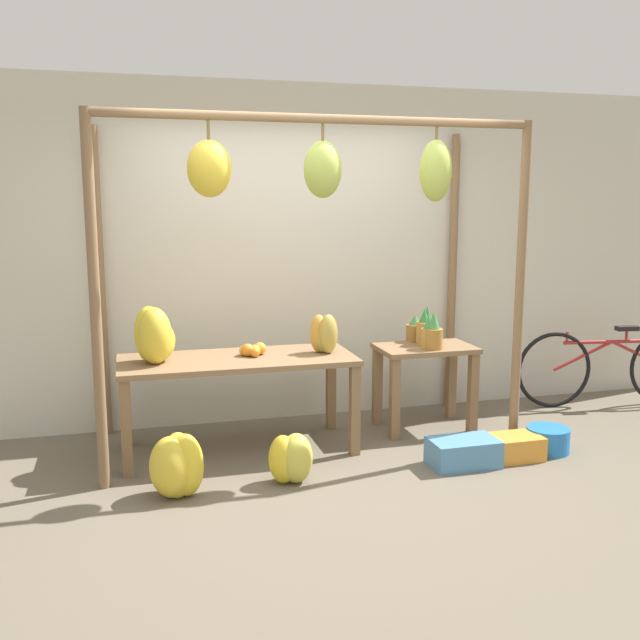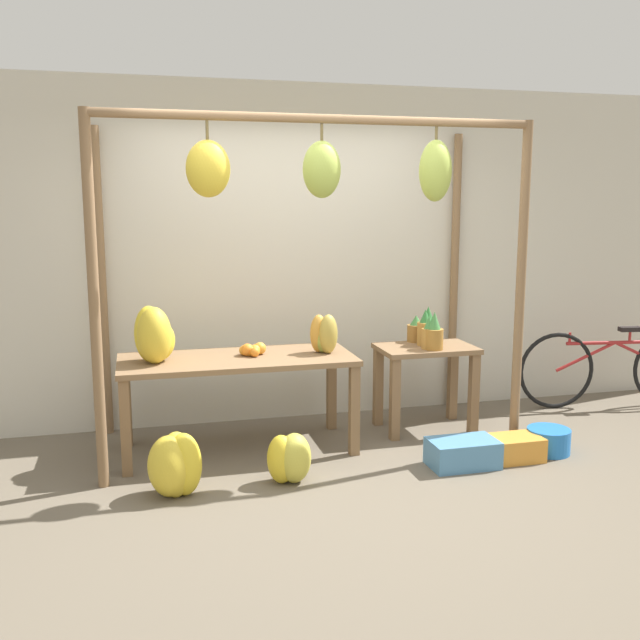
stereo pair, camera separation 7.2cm
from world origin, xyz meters
name	(u,v)px [view 2 (the right image)]	position (x,y,z in m)	size (l,w,h in m)	color
ground_plane	(335,481)	(0.00, 0.00, 0.00)	(20.00, 20.00, 0.00)	#665B4C
shop_wall_back	(287,255)	(0.00, 1.51, 1.40)	(8.00, 0.08, 2.80)	beige
stall_awning	(311,214)	(-0.03, 0.51, 1.76)	(3.06, 1.29, 2.41)	brown
display_table_main	(237,370)	(-0.54, 0.76, 0.62)	(1.72, 0.73, 0.71)	brown
display_table_side	(426,368)	(1.01, 0.87, 0.51)	(0.77, 0.50, 0.69)	brown
banana_pile_on_table	(153,336)	(-1.13, 0.74, 0.90)	(0.36, 0.39, 0.40)	yellow
orange_pile	(252,350)	(-0.42, 0.79, 0.76)	(0.20, 0.18, 0.09)	orange
pineapple_cluster	(427,331)	(1.02, 0.89, 0.81)	(0.19, 0.48, 0.31)	#A3702D
banana_pile_ground_left	(175,466)	(-1.04, 0.03, 0.20)	(0.43, 0.38, 0.41)	yellow
banana_pile_ground_right	(289,458)	(-0.30, 0.05, 0.17)	(0.38, 0.33, 0.34)	gold
fruit_crate_white	(463,453)	(0.95, 0.03, 0.10)	(0.48, 0.29, 0.19)	#4C84B2
blue_bucket	(548,441)	(1.68, 0.12, 0.09)	(0.32, 0.32, 0.18)	blue
parked_bicycle	(614,367)	(2.91, 1.04, 0.36)	(1.75, 0.29, 0.73)	black
papaya_pile	(325,335)	(0.12, 0.73, 0.85)	(0.25, 0.24, 0.30)	gold
fruit_crate_purple	(511,448)	(1.34, 0.05, 0.09)	(0.43, 0.26, 0.17)	orange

